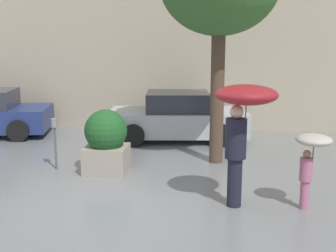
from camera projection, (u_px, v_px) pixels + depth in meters
name	position (u px, v px, depth m)	size (l,w,h in m)	color
ground_plane	(128.00, 200.00, 7.59)	(40.00, 40.00, 0.00)	slate
building_facade	(168.00, 35.00, 13.33)	(18.00, 0.30, 6.00)	#B7A88E
planter_box	(106.00, 141.00, 9.07)	(0.92, 0.92, 1.38)	#9E9384
person_adult	(243.00, 113.00, 6.93)	(1.03, 1.03, 2.12)	#1E1E2D
person_child	(311.00, 152.00, 6.96)	(0.59, 0.59, 1.31)	#B76684
parked_car_near	(178.00, 118.00, 12.20)	(4.10, 2.39, 1.38)	#B7BCC1
parking_meter	(55.00, 132.00, 9.27)	(0.14, 0.14, 1.15)	#595B60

